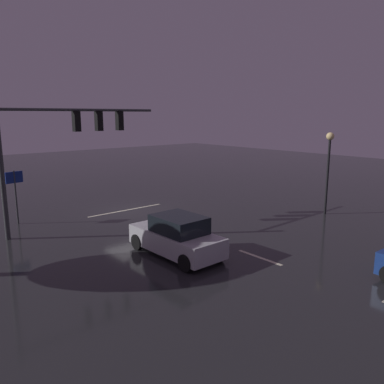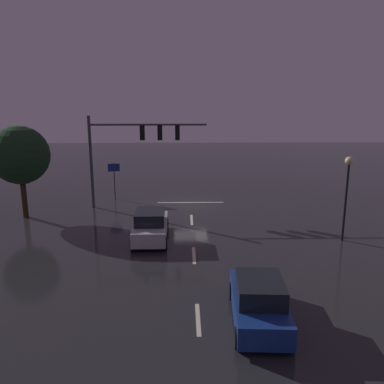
{
  "view_description": "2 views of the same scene",
  "coord_description": "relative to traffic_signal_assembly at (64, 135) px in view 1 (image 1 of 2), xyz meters",
  "views": [
    {
      "loc": [
        11.7,
        19.41,
        5.7
      ],
      "look_at": [
        0.64,
        6.53,
        2.27
      ],
      "focal_mm": 35.95,
      "sensor_mm": 36.0,
      "label": 1
    },
    {
      "loc": [
        0.48,
        29.12,
        7.91
      ],
      "look_at": [
        0.01,
        5.4,
        2.21
      ],
      "focal_mm": 37.69,
      "sensor_mm": 36.0,
      "label": 2
    }
  ],
  "objects": [
    {
      "name": "ground_plane",
      "position": [
        -4.04,
        -0.81,
        -4.73
      ],
      "size": [
        80.0,
        80.0,
        0.0
      ],
      "primitive_type": "plane",
      "color": "#232326"
    },
    {
      "name": "street_lamp_left_kerb",
      "position": [
        -12.41,
        7.15,
        -1.39
      ],
      "size": [
        0.44,
        0.44,
        4.72
      ],
      "color": "black",
      "rests_on": "ground_plane"
    },
    {
      "name": "route_sign",
      "position": [
        1.85,
        -2.37,
        -2.67
      ],
      "size": [
        0.9,
        0.21,
        2.85
      ],
      "color": "#383A3D",
      "rests_on": "ground_plane"
    },
    {
      "name": "lane_dash_far",
      "position": [
        -4.04,
        3.19,
        -4.72
      ],
      "size": [
        0.16,
        2.2,
        0.01
      ],
      "primitive_type": "cube",
      "rotation": [
        0.0,
        0.0,
        1.57
      ],
      "color": "beige",
      "rests_on": "ground_plane"
    },
    {
      "name": "car_approaching",
      "position": [
        -1.67,
        6.77,
        -3.93
      ],
      "size": [
        1.95,
        4.39,
        1.7
      ],
      "color": "#B7B7BC",
      "rests_on": "ground_plane"
    },
    {
      "name": "stop_bar",
      "position": [
        -4.04,
        -1.18,
        -4.72
      ],
      "size": [
        5.0,
        0.16,
        0.01
      ],
      "primitive_type": "cube",
      "color": "beige",
      "rests_on": "ground_plane"
    },
    {
      "name": "lane_dash_mid",
      "position": [
        -4.04,
        9.19,
        -4.72
      ],
      "size": [
        0.16,
        2.2,
        0.01
      ],
      "primitive_type": "cube",
      "rotation": [
        0.0,
        0.0,
        1.57
      ],
      "color": "beige",
      "rests_on": "ground_plane"
    },
    {
      "name": "traffic_signal_assembly",
      "position": [
        0.0,
        0.0,
        0.0
      ],
      "size": [
        8.28,
        0.47,
        6.56
      ],
      "color": "#383A3D",
      "rests_on": "ground_plane"
    }
  ]
}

